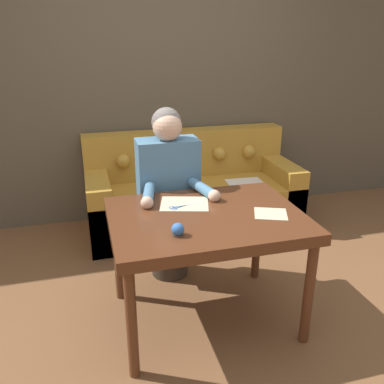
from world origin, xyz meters
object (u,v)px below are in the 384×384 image
pin_cushion (178,230)px  dining_table (206,226)px  couch (192,194)px  person (169,195)px  scissors (179,207)px

pin_cushion → dining_table: bearing=44.4°
couch → person: size_ratio=1.51×
pin_cushion → scissors: bearing=75.5°
scissors → person: bearing=86.7°
person → couch: bearing=64.1°
dining_table → pin_cushion: 0.34m
person → scissors: bearing=-93.3°
person → pin_cushion: 0.82m
couch → pin_cushion: size_ratio=27.37×
dining_table → pin_cushion: (-0.23, -0.22, 0.11)m
scissors → pin_cushion: bearing=-104.5°
couch → pin_cushion: bearing=-107.6°
scissors → couch: bearing=71.5°
couch → scissors: couch is taller
couch → pin_cushion: (-0.51, -1.62, 0.46)m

